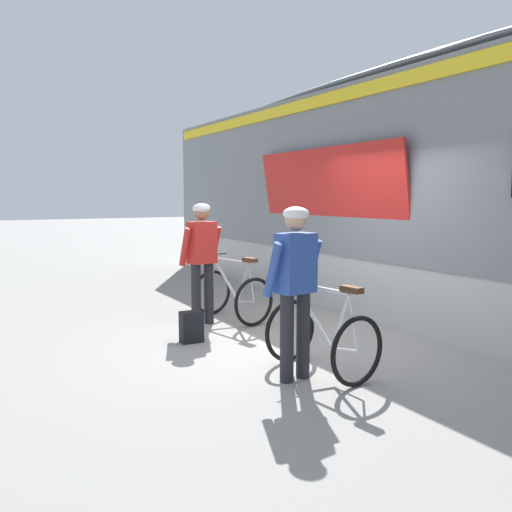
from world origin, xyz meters
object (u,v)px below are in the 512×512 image
bicycle_near_white (322,336)px  cyclist_near_in_blue (295,277)px  train_car (503,189)px  cyclist_far_in_red (202,253)px  bicycle_far_silver (232,294)px  backpack_on_platform (191,327)px

bicycle_near_white → cyclist_near_in_blue: bearing=-175.7°
train_car → cyclist_near_in_blue: size_ratio=9.74×
train_car → cyclist_far_in_red: train_car is taller
cyclist_far_in_red → bicycle_far_silver: cyclist_far_in_red is taller
bicycle_near_white → bicycle_far_silver: 2.68m
train_car → cyclist_far_in_red: 4.41m
train_car → backpack_on_platform: train_car is taller
cyclist_far_in_red → bicycle_near_white: size_ratio=1.53×
cyclist_far_in_red → bicycle_near_white: (0.22, -2.64, -0.65)m
bicycle_far_silver → cyclist_near_in_blue: bearing=-103.2°
train_car → bicycle_far_silver: bearing=147.8°
cyclist_near_in_blue → cyclist_far_in_red: 2.67m
cyclist_near_in_blue → bicycle_near_white: size_ratio=1.53×
cyclist_near_in_blue → bicycle_far_silver: bearing=76.8°
train_car → cyclist_near_in_blue: (-3.92, -0.61, -0.91)m
train_car → bicycle_near_white: 3.94m
cyclist_near_in_blue → bicycle_near_white: (0.36, 0.03, -0.65)m
train_car → cyclist_near_in_blue: 4.08m
bicycle_near_white → backpack_on_platform: 1.96m
cyclist_far_in_red → bicycle_near_white: cyclist_far_in_red is taller
cyclist_far_in_red → bicycle_far_silver: bearing=3.0°
cyclist_far_in_red → bicycle_far_silver: 0.82m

